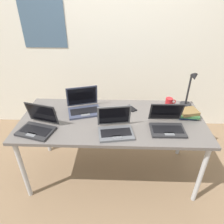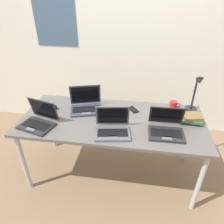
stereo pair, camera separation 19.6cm
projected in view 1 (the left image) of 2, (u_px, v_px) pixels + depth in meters
name	position (u px, v px, depth m)	size (l,w,h in m)	color
ground_plane	(112.00, 171.00, 2.39)	(12.00, 12.00, 0.00)	#7A6047
wall_back	(115.00, 37.00, 2.65)	(6.00, 0.13, 2.60)	silver
desk	(112.00, 124.00, 2.03)	(1.80, 0.80, 0.74)	#595451
desk_lamp	(190.00, 90.00, 2.11)	(0.12, 0.18, 0.40)	black
laptop_by_keyboard	(167.00, 124.00, 1.84)	(0.31, 0.28, 0.22)	#232326
laptop_center	(84.00, 107.00, 2.11)	(0.39, 0.34, 0.24)	#33384C
laptop_near_lamp	(38.00, 125.00, 1.83)	(0.36, 0.33, 0.23)	#232326
laptop_near_mouse	(115.00, 128.00, 1.80)	(0.34, 0.29, 0.23)	#515459
computer_mouse	(157.00, 112.00, 2.07)	(0.06, 0.10, 0.03)	black
cell_phone	(131.00, 108.00, 2.17)	(0.06, 0.14, 0.01)	black
headphones	(43.00, 112.00, 2.09)	(0.21, 0.18, 0.04)	#335999
book_stack	(188.00, 113.00, 2.01)	(0.21, 0.17, 0.08)	navy
coffee_mug	(169.00, 102.00, 2.21)	(0.11, 0.08, 0.09)	#B21E23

